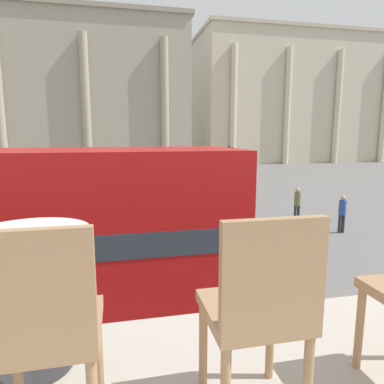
% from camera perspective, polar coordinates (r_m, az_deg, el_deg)
% --- Properties ---
extents(cafe_dining_table, '(0.60, 0.60, 0.73)m').
position_cam_1_polar(cafe_dining_table, '(1.92, -25.36, -11.61)').
color(cafe_dining_table, '#2D2D30').
rests_on(cafe_dining_table, cafe_floor_slab).
extents(cafe_chair_0, '(0.40, 0.40, 0.91)m').
position_cam_1_polar(cafe_chair_0, '(1.43, -23.64, -19.93)').
color(cafe_chair_0, '#A87F56').
rests_on(cafe_chair_0, cafe_floor_slab).
extents(cafe_chair_1, '(0.40, 0.40, 0.91)m').
position_cam_1_polar(cafe_chair_1, '(1.47, 11.18, -18.40)').
color(cafe_chair_1, '#A87F56').
rests_on(cafe_chair_1, cafe_floor_slab).
extents(plaza_building_left, '(32.68, 15.40, 18.20)m').
position_cam_1_polar(plaza_building_left, '(47.75, -21.84, 14.45)').
color(plaza_building_left, '#A39984').
rests_on(plaza_building_left, ground_plane).
extents(plaza_building_right, '(32.70, 14.94, 20.81)m').
position_cam_1_polar(plaza_building_right, '(63.72, 16.06, 14.52)').
color(plaza_building_right, beige).
rests_on(plaza_building_right, ground_plane).
extents(traffic_light_near, '(0.42, 0.24, 3.53)m').
position_cam_1_polar(traffic_light_near, '(13.40, -21.42, -0.29)').
color(traffic_light_near, black).
rests_on(traffic_light_near, ground_plane).
extents(traffic_light_mid, '(0.42, 0.24, 3.80)m').
position_cam_1_polar(traffic_light_mid, '(21.00, 6.35, 4.09)').
color(traffic_light_mid, black).
rests_on(traffic_light_mid, ground_plane).
extents(car_white, '(4.20, 1.93, 1.35)m').
position_cam_1_polar(car_white, '(18.27, -3.99, -2.35)').
color(car_white, black).
rests_on(car_white, ground_plane).
extents(pedestrian_olive, '(0.32, 0.32, 1.78)m').
position_cam_1_polar(pedestrian_olive, '(18.38, 17.15, -1.63)').
color(pedestrian_olive, '#282B33').
rests_on(pedestrian_olive, ground_plane).
extents(pedestrian_blue, '(0.32, 0.32, 1.75)m').
position_cam_1_polar(pedestrian_blue, '(17.03, 23.76, -2.95)').
color(pedestrian_blue, '#282B33').
rests_on(pedestrian_blue, ground_plane).
extents(pedestrian_grey, '(0.32, 0.32, 1.74)m').
position_cam_1_polar(pedestrian_grey, '(18.43, -10.97, -1.43)').
color(pedestrian_grey, '#282B33').
rests_on(pedestrian_grey, ground_plane).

